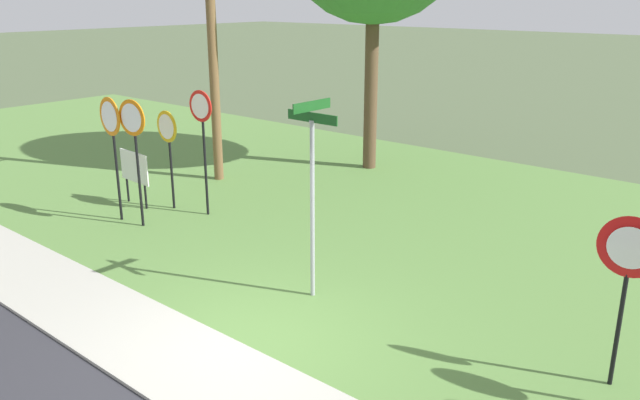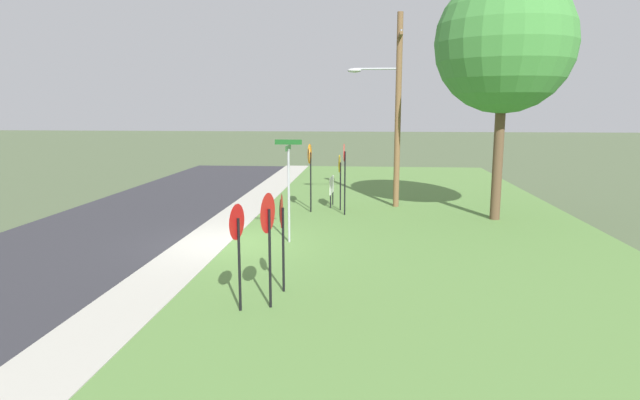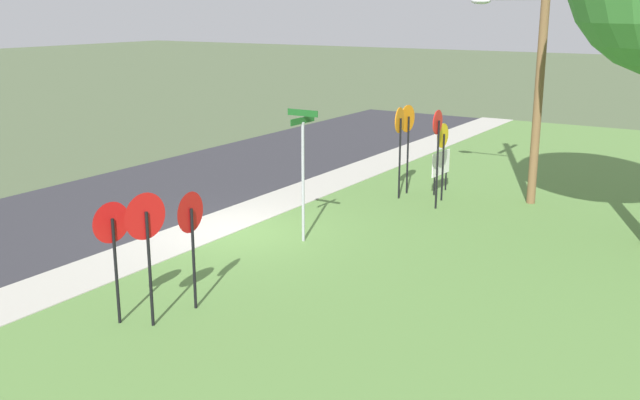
{
  "view_description": "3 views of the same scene",
  "coord_description": "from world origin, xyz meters",
  "px_view_note": "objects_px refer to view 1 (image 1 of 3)",
  "views": [
    {
      "loc": [
        5.88,
        -5.28,
        4.66
      ],
      "look_at": [
        -0.38,
        2.1,
        1.55
      ],
      "focal_mm": 35.98,
      "sensor_mm": 36.0,
      "label": 1
    },
    {
      "loc": [
        15.47,
        4.13,
        4.09
      ],
      "look_at": [
        -1.25,
        2.66,
        1.19
      ],
      "focal_mm": 29.86,
      "sensor_mm": 36.0,
      "label": 2
    },
    {
      "loc": [
        13.71,
        10.97,
        5.43
      ],
      "look_at": [
        0.61,
        2.81,
        1.38
      ],
      "focal_mm": 41.33,
      "sensor_mm": 36.0,
      "label": 3
    }
  ],
  "objects_px": {
    "yield_sign_near_right": "(628,263)",
    "notice_board": "(134,170)",
    "stop_sign_near_right": "(134,135)",
    "utility_pole": "(206,11)",
    "stop_sign_far_left": "(168,139)",
    "stop_sign_near_left": "(112,131)",
    "stop_sign_far_center": "(202,127)",
    "street_name_post": "(312,185)"
  },
  "relations": [
    {
      "from": "stop_sign_near_left",
      "to": "yield_sign_near_right",
      "type": "xyz_separation_m",
      "value": [
        9.97,
        0.44,
        -0.3
      ]
    },
    {
      "from": "stop_sign_near_left",
      "to": "yield_sign_near_right",
      "type": "distance_m",
      "value": 9.99
    },
    {
      "from": "stop_sign_near_right",
      "to": "notice_board",
      "type": "height_order",
      "value": "stop_sign_near_right"
    },
    {
      "from": "stop_sign_near_left",
      "to": "stop_sign_far_center",
      "type": "distance_m",
      "value": 1.84
    },
    {
      "from": "stop_sign_near_right",
      "to": "stop_sign_far_center",
      "type": "bearing_deg",
      "value": 64.05
    },
    {
      "from": "stop_sign_far_center",
      "to": "utility_pole",
      "type": "relative_size",
      "value": 0.35
    },
    {
      "from": "stop_sign_near_right",
      "to": "stop_sign_far_left",
      "type": "xyz_separation_m",
      "value": [
        -0.45,
        1.15,
        -0.33
      ]
    },
    {
      "from": "notice_board",
      "to": "utility_pole",
      "type": "bearing_deg",
      "value": 98.77
    },
    {
      "from": "stop_sign_far_left",
      "to": "stop_sign_near_right",
      "type": "bearing_deg",
      "value": -66.28
    },
    {
      "from": "stop_sign_near_right",
      "to": "stop_sign_far_center",
      "type": "xyz_separation_m",
      "value": [
        0.47,
        1.36,
        0.03
      ]
    },
    {
      "from": "notice_board",
      "to": "street_name_post",
      "type": "bearing_deg",
      "value": -4.9
    },
    {
      "from": "stop_sign_near_left",
      "to": "stop_sign_near_right",
      "type": "distance_m",
      "value": 0.68
    },
    {
      "from": "stop_sign_far_center",
      "to": "stop_sign_near_left",
      "type": "bearing_deg",
      "value": -130.86
    },
    {
      "from": "stop_sign_near_left",
      "to": "stop_sign_far_center",
      "type": "height_order",
      "value": "stop_sign_far_center"
    },
    {
      "from": "stop_sign_far_center",
      "to": "notice_board",
      "type": "bearing_deg",
      "value": -163.51
    },
    {
      "from": "stop_sign_far_left",
      "to": "utility_pole",
      "type": "relative_size",
      "value": 0.29
    },
    {
      "from": "stop_sign_near_left",
      "to": "utility_pole",
      "type": "xyz_separation_m",
      "value": [
        -0.84,
        3.37,
        2.3
      ]
    },
    {
      "from": "stop_sign_far_center",
      "to": "yield_sign_near_right",
      "type": "xyz_separation_m",
      "value": [
        8.82,
        -1.0,
        -0.32
      ]
    },
    {
      "from": "yield_sign_near_right",
      "to": "notice_board",
      "type": "distance_m",
      "value": 10.61
    },
    {
      "from": "stop_sign_far_left",
      "to": "notice_board",
      "type": "relative_size",
      "value": 1.78
    },
    {
      "from": "stop_sign_near_right",
      "to": "street_name_post",
      "type": "xyz_separation_m",
      "value": [
        4.85,
        -0.12,
        -0.08
      ]
    },
    {
      "from": "stop_sign_far_center",
      "to": "yield_sign_near_right",
      "type": "distance_m",
      "value": 8.88
    },
    {
      "from": "stop_sign_near_right",
      "to": "utility_pole",
      "type": "bearing_deg",
      "value": 107.86
    },
    {
      "from": "stop_sign_near_left",
      "to": "notice_board",
      "type": "distance_m",
      "value": 1.52
    },
    {
      "from": "stop_sign_near_left",
      "to": "notice_board",
      "type": "xyz_separation_m",
      "value": [
        -0.6,
        0.84,
        -1.11
      ]
    },
    {
      "from": "stop_sign_near_left",
      "to": "utility_pole",
      "type": "bearing_deg",
      "value": 108.37
    },
    {
      "from": "yield_sign_near_right",
      "to": "notice_board",
      "type": "height_order",
      "value": "yield_sign_near_right"
    },
    {
      "from": "street_name_post",
      "to": "notice_board",
      "type": "distance_m",
      "value": 6.28
    },
    {
      "from": "stop_sign_near_right",
      "to": "utility_pole",
      "type": "height_order",
      "value": "utility_pole"
    },
    {
      "from": "street_name_post",
      "to": "notice_board",
      "type": "xyz_separation_m",
      "value": [
        -6.13,
        0.9,
        -1.02
      ]
    },
    {
      "from": "stop_sign_far_left",
      "to": "stop_sign_far_center",
      "type": "relative_size",
      "value": 0.82
    },
    {
      "from": "utility_pole",
      "to": "notice_board",
      "type": "bearing_deg",
      "value": -84.65
    },
    {
      "from": "stop_sign_far_center",
      "to": "street_name_post",
      "type": "height_order",
      "value": "street_name_post"
    },
    {
      "from": "stop_sign_near_left",
      "to": "yield_sign_near_right",
      "type": "relative_size",
      "value": 1.19
    },
    {
      "from": "street_name_post",
      "to": "stop_sign_near_right",
      "type": "bearing_deg",
      "value": 178.99
    },
    {
      "from": "street_name_post",
      "to": "stop_sign_far_left",
      "type": "bearing_deg",
      "value": 166.98
    },
    {
      "from": "stop_sign_near_left",
      "to": "utility_pole",
      "type": "height_order",
      "value": "utility_pole"
    },
    {
      "from": "yield_sign_near_right",
      "to": "stop_sign_near_left",
      "type": "bearing_deg",
      "value": 177.97
    },
    {
      "from": "stop_sign_near_left",
      "to": "stop_sign_far_center",
      "type": "bearing_deg",
      "value": 55.63
    },
    {
      "from": "stop_sign_near_left",
      "to": "stop_sign_far_center",
      "type": "xyz_separation_m",
      "value": [
        1.15,
        1.43,
        0.02
      ]
    },
    {
      "from": "stop_sign_far_left",
      "to": "notice_board",
      "type": "height_order",
      "value": "stop_sign_far_left"
    },
    {
      "from": "yield_sign_near_right",
      "to": "street_name_post",
      "type": "xyz_separation_m",
      "value": [
        -4.45,
        -0.49,
        0.22
      ]
    }
  ]
}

